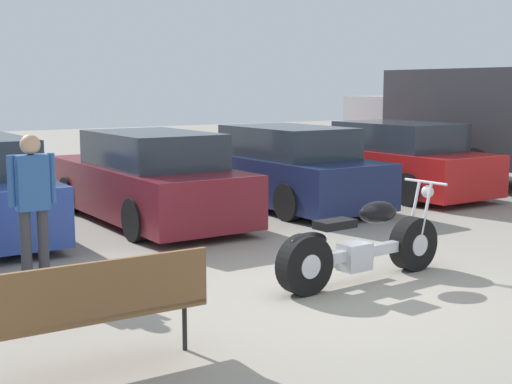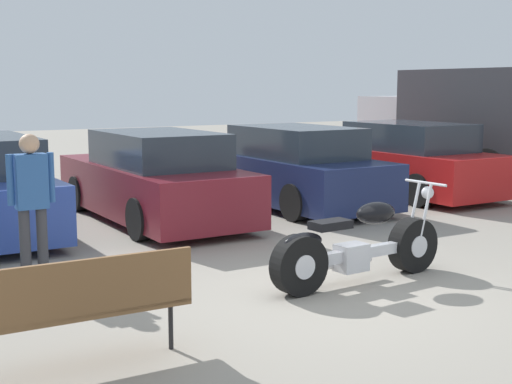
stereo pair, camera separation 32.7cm
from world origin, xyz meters
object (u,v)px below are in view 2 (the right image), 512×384
object	(u,v)px
motorcycle	(357,247)
parked_car_navy	(289,169)
parked_car_red	(401,161)
person_standing	(32,194)
parked_car_maroon	(154,180)
park_bench	(82,301)
delivery_truck	(481,120)

from	to	relation	value
motorcycle	parked_car_navy	bearing A→B (deg)	64.45
parked_car_red	person_standing	world-z (taller)	person_standing
parked_car_maroon	parked_car_red	size ratio (longest dim) A/B	1.00
motorcycle	parked_car_navy	size ratio (longest dim) A/B	0.51
parked_car_navy	park_bench	xyz separation A→B (m)	(-5.60, -5.55, -0.12)
person_standing	parked_car_maroon	bearing A→B (deg)	45.89
motorcycle	person_standing	distance (m)	3.64
parked_car_navy	parked_car_red	bearing A→B (deg)	-0.64
parked_car_red	park_bench	bearing A→B (deg)	-146.29
parked_car_maroon	person_standing	size ratio (longest dim) A/B	2.76
parked_car_maroon	person_standing	world-z (taller)	person_standing
person_standing	parked_car_red	bearing A→B (deg)	18.83
delivery_truck	parked_car_red	bearing A→B (deg)	-170.82
motorcycle	delivery_truck	xyz separation A→B (m)	(7.68, 5.12, 1.01)
parked_car_maroon	parked_car_navy	bearing A→B (deg)	1.69
parked_car_red	motorcycle	bearing A→B (deg)	-136.52
motorcycle	parked_car_navy	world-z (taller)	parked_car_navy
motorcycle	parked_car_maroon	bearing A→B (deg)	95.34
parked_car_red	delivery_truck	size ratio (longest dim) A/B	0.79
parked_car_maroon	park_bench	distance (m)	6.20
parked_car_red	person_standing	bearing A→B (deg)	-161.17
motorcycle	parked_car_navy	xyz separation A→B (m)	(2.25, 4.71, 0.26)
parked_car_maroon	person_standing	xyz separation A→B (m)	(-2.58, -2.66, 0.31)
parked_car_navy	delivery_truck	size ratio (longest dim) A/B	0.79
motorcycle	parked_car_maroon	xyz separation A→B (m)	(-0.43, 4.63, 0.26)
parked_car_navy	park_bench	bearing A→B (deg)	-135.22
parked_car_navy	person_standing	size ratio (longest dim) A/B	2.76
motorcycle	person_standing	xyz separation A→B (m)	(-3.01, 1.97, 0.57)
delivery_truck	park_bench	xyz separation A→B (m)	(-11.03, -5.97, -0.87)
delivery_truck	motorcycle	bearing A→B (deg)	-146.31
parked_car_maroon	motorcycle	bearing A→B (deg)	-84.66
parked_car_maroon	park_bench	xyz separation A→B (m)	(-2.91, -5.47, -0.12)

